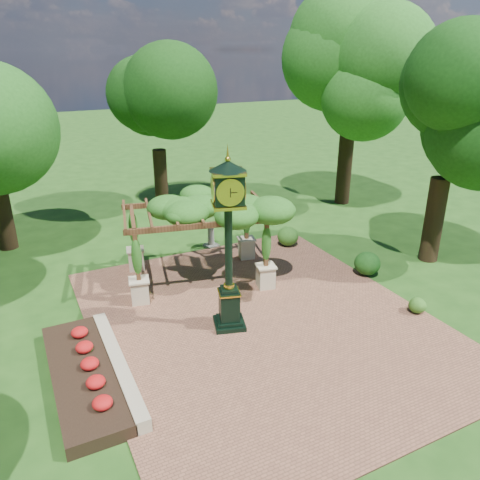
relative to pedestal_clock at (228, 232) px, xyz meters
name	(u,v)px	position (x,y,z in m)	size (l,w,h in m)	color
ground	(278,337)	(1.04, -1.15, -3.14)	(120.00, 120.00, 0.00)	#1E4714
brick_plaza	(261,320)	(1.04, -0.15, -3.12)	(10.00, 12.00, 0.04)	brown
border_wall	(118,365)	(-3.56, -0.65, -2.94)	(0.35, 5.00, 0.40)	#C6B793
flower_bed	(83,375)	(-4.46, -0.65, -2.96)	(1.50, 5.00, 0.36)	red
pedestal_clock	(228,232)	(0.00, 0.00, 0.00)	(1.28, 1.28, 5.25)	black
pergola	(196,211)	(0.38, 3.49, -0.49)	(5.66, 4.20, 3.21)	beige
sundial	(211,237)	(2.01, 6.09, -2.71)	(0.64, 0.64, 0.97)	gray
shrub_front	(417,305)	(5.76, -2.00, -2.85)	(0.56, 0.56, 0.50)	#30631C
shrub_mid	(367,263)	(6.17, 0.91, -2.66)	(0.97, 0.97, 0.87)	#194814
shrub_back	(288,236)	(5.01, 4.65, -2.69)	(0.90, 0.90, 0.81)	#2E641C
tree_north	(156,102)	(1.83, 12.32, 2.38)	(4.19, 4.19, 8.05)	black
tree_east_far	(353,71)	(11.04, 8.64, 3.79)	(5.40, 5.40, 10.08)	black
tree_east_near	(453,107)	(9.38, 0.91, 2.87)	(4.31, 4.31, 8.77)	#352315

